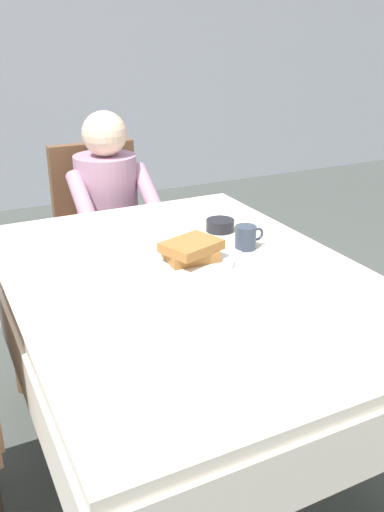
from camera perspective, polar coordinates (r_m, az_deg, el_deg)
The scene contains 13 objects.
ground_plane at distance 2.17m, azimuth -0.35°, elevation -19.88°, with size 14.00×14.00×0.00m, color #474C47.
dining_table_main at distance 1.80m, azimuth -0.40°, elevation -4.46°, with size 1.12×1.52×0.74m.
chair_diner at distance 2.87m, azimuth -9.40°, elevation 3.37°, with size 0.44×0.45×0.93m.
diner_person at distance 2.69m, azimuth -8.58°, elevation 5.17°, with size 0.40×0.43×1.12m.
plate_breakfast at distance 1.83m, azimuth 0.02°, elevation -0.56°, with size 0.28×0.28×0.02m, color white.
breakfast_stack at distance 1.81m, azimuth -0.11°, elevation 0.63°, with size 0.22×0.19×0.07m.
cup_coffee at distance 1.95m, azimuth 5.67°, elevation 1.96°, with size 0.11×0.08×0.08m.
bowl_butter at distance 2.12m, azimuth 2.96°, elevation 3.23°, with size 0.11×0.11×0.04m, color black.
syrup_pitcher at distance 1.83m, azimuth -7.14°, elevation 0.23°, with size 0.08×0.08×0.07m.
fork_left_of_plate at distance 1.74m, azimuth -5.29°, elevation -2.07°, with size 0.18×0.01×0.01m, color silver.
knife_right_of_plate at distance 1.90m, azimuth 5.42°, elevation 0.09°, with size 0.20×0.01×0.01m, color silver.
spoon_near_edge at distance 1.58m, azimuth 6.43°, elevation -4.95°, with size 0.15×0.01×0.01m, color silver.
napkin_folded at distance 1.58m, azimuth -7.40°, elevation -5.00°, with size 0.17×0.12×0.01m, color white.
Camera 1 is at (-0.70, -1.43, 1.48)m, focal length 38.30 mm.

